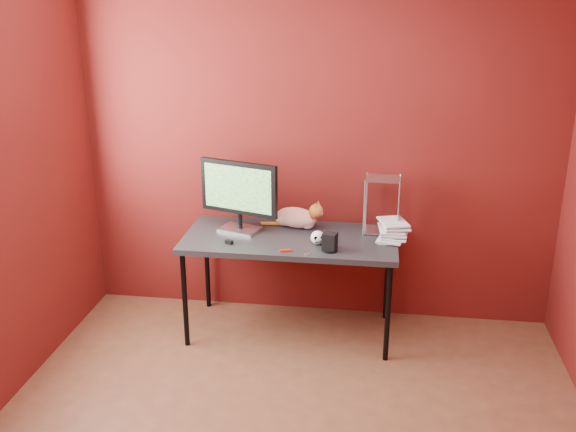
# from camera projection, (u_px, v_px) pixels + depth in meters

# --- Properties ---
(room) EXTENTS (3.52, 3.52, 2.61)m
(room) POSITION_uv_depth(u_px,v_px,m) (282.00, 206.00, 2.99)
(room) COLOR brown
(room) RESTS_ON ground
(desk) EXTENTS (1.50, 0.70, 0.75)m
(desk) POSITION_uv_depth(u_px,v_px,m) (290.00, 243.00, 4.54)
(desk) COLOR black
(desk) RESTS_ON ground
(monitor) EXTENTS (0.58, 0.27, 0.51)m
(monitor) POSITION_uv_depth(u_px,v_px,m) (239.00, 193.00, 4.53)
(monitor) COLOR #B6B5BB
(monitor) RESTS_ON desk
(cat) EXTENTS (0.47, 0.25, 0.22)m
(cat) POSITION_uv_depth(u_px,v_px,m) (297.00, 217.00, 4.68)
(cat) COLOR #E45E30
(cat) RESTS_ON desk
(skull_mug) EXTENTS (0.10, 0.10, 0.09)m
(skull_mug) POSITION_uv_depth(u_px,v_px,m) (318.00, 238.00, 4.37)
(skull_mug) COLOR silver
(skull_mug) RESTS_ON desk
(speaker) EXTENTS (0.11, 0.11, 0.13)m
(speaker) POSITION_uv_depth(u_px,v_px,m) (330.00, 243.00, 4.26)
(speaker) COLOR black
(speaker) RESTS_ON desk
(book_stack) EXTENTS (0.24, 0.28, 1.41)m
(book_stack) POSITION_uv_depth(u_px,v_px,m) (385.00, 139.00, 4.26)
(book_stack) COLOR beige
(book_stack) RESTS_ON desk
(wire_rack) EXTENTS (0.25, 0.21, 0.41)m
(wire_rack) POSITION_uv_depth(u_px,v_px,m) (382.00, 205.00, 4.54)
(wire_rack) COLOR #B6B5BB
(wire_rack) RESTS_ON desk
(pocket_knife) EXTENTS (0.08, 0.04, 0.01)m
(pocket_knife) POSITION_uv_depth(u_px,v_px,m) (285.00, 251.00, 4.26)
(pocket_knife) COLOR #AE200D
(pocket_knife) RESTS_ON desk
(black_gadget) EXTENTS (0.06, 0.05, 0.03)m
(black_gadget) POSITION_uv_depth(u_px,v_px,m) (229.00, 242.00, 4.39)
(black_gadget) COLOR black
(black_gadget) RESTS_ON desk
(washer) EXTENTS (0.04, 0.04, 0.00)m
(washer) POSITION_uv_depth(u_px,v_px,m) (307.00, 254.00, 4.23)
(washer) COLOR #B6B5BB
(washer) RESTS_ON desk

